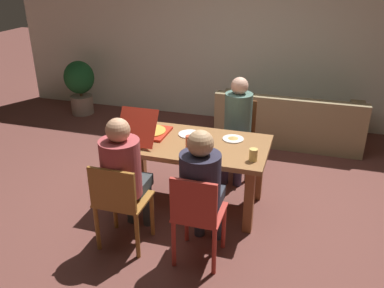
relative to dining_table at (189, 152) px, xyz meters
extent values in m
plane|color=brown|center=(0.00, 0.00, -0.62)|extent=(20.00, 20.00, 0.00)
cube|color=silver|center=(0.00, 2.73, 0.76)|extent=(7.73, 0.12, 2.77)
cube|color=#8E5E35|center=(0.00, 0.00, 0.09)|extent=(1.62, 0.86, 0.05)
cube|color=brown|center=(-0.69, -0.31, -0.28)|extent=(0.09, 0.09, 0.69)
cube|color=brown|center=(0.69, -0.31, -0.28)|extent=(0.09, 0.09, 0.69)
cube|color=brown|center=(-0.69, 0.31, -0.28)|extent=(0.09, 0.09, 0.69)
cube|color=brown|center=(0.69, 0.31, -0.28)|extent=(0.09, 0.09, 0.69)
cylinder|color=#996329|center=(-0.56, -0.64, -0.39)|extent=(0.04, 0.04, 0.46)
cylinder|color=#996329|center=(-0.17, -0.64, -0.39)|extent=(0.04, 0.04, 0.46)
cylinder|color=#996329|center=(-0.56, -0.98, -0.39)|extent=(0.04, 0.04, 0.46)
cylinder|color=#996329|center=(-0.17, -0.98, -0.39)|extent=(0.04, 0.04, 0.46)
cube|color=#996329|center=(-0.37, -0.81, -0.15)|extent=(0.45, 0.40, 0.02)
cube|color=#996329|center=(-0.37, -1.00, 0.05)|extent=(0.43, 0.03, 0.38)
cylinder|color=#353A3B|center=(-0.46, -0.49, -0.38)|extent=(0.10, 0.10, 0.48)
cylinder|color=#353A3B|center=(-0.28, -0.49, -0.38)|extent=(0.10, 0.10, 0.48)
cube|color=#353A3B|center=(-0.37, -0.64, -0.09)|extent=(0.32, 0.33, 0.11)
cylinder|color=#A53F42|center=(-0.37, -0.81, 0.17)|extent=(0.35, 0.35, 0.52)
sphere|color=tan|center=(-0.37, -0.81, 0.52)|extent=(0.21, 0.21, 0.21)
cylinder|color=brown|center=(0.51, 0.65, -0.39)|extent=(0.04, 0.04, 0.46)
cylinder|color=brown|center=(0.18, 0.65, -0.39)|extent=(0.04, 0.04, 0.46)
cylinder|color=brown|center=(0.51, 1.00, -0.39)|extent=(0.04, 0.04, 0.46)
cylinder|color=brown|center=(0.18, 1.00, -0.39)|extent=(0.04, 0.04, 0.46)
cube|color=brown|center=(0.35, 0.82, -0.15)|extent=(0.39, 0.41, 0.02)
cube|color=brown|center=(0.35, 1.02, 0.07)|extent=(0.37, 0.03, 0.42)
cylinder|color=#352E4A|center=(0.43, 0.53, -0.38)|extent=(0.10, 0.10, 0.48)
cylinder|color=#352E4A|center=(0.27, 0.53, -0.38)|extent=(0.10, 0.10, 0.48)
cube|color=#352E4A|center=(0.35, 0.67, -0.09)|extent=(0.29, 0.31, 0.11)
cylinder|color=#4B6D60|center=(0.35, 0.82, 0.16)|extent=(0.32, 0.32, 0.50)
sphere|color=#DCA68C|center=(0.35, 0.82, 0.50)|extent=(0.20, 0.20, 0.20)
cylinder|color=#B5352C|center=(0.17, -0.63, -0.39)|extent=(0.04, 0.04, 0.46)
cylinder|color=#B5352C|center=(0.53, -0.63, -0.39)|extent=(0.04, 0.04, 0.46)
cylinder|color=#B5352C|center=(0.17, -0.99, -0.39)|extent=(0.04, 0.04, 0.46)
cylinder|color=#B5352C|center=(0.53, -0.99, -0.39)|extent=(0.04, 0.04, 0.46)
cube|color=#B5352C|center=(0.35, -0.81, -0.15)|extent=(0.41, 0.42, 0.02)
cube|color=#B5352C|center=(0.35, -1.00, 0.06)|extent=(0.39, 0.03, 0.40)
cylinder|color=#30323C|center=(0.26, -0.51, -0.38)|extent=(0.10, 0.10, 0.48)
cylinder|color=#30323C|center=(0.43, -0.51, -0.38)|extent=(0.10, 0.10, 0.48)
cube|color=#30323C|center=(0.35, -0.65, -0.09)|extent=(0.31, 0.32, 0.11)
cylinder|color=#2A2739|center=(0.35, -0.81, 0.15)|extent=(0.34, 0.34, 0.49)
sphere|color=tan|center=(0.35, -0.81, 0.49)|extent=(0.22, 0.22, 0.22)
cube|color=#B22818|center=(-0.47, 0.09, 0.13)|extent=(0.40, 0.40, 0.03)
cylinder|color=gold|center=(-0.47, 0.09, 0.14)|extent=(0.35, 0.35, 0.01)
cube|color=#B22818|center=(-0.47, -0.22, 0.30)|extent=(0.40, 0.22, 0.34)
cylinder|color=white|center=(0.42, 0.19, 0.12)|extent=(0.22, 0.22, 0.01)
cone|color=tan|center=(0.42, 0.19, 0.13)|extent=(0.11, 0.11, 0.02)
cylinder|color=white|center=(-0.05, 0.18, 0.12)|extent=(0.24, 0.24, 0.01)
cylinder|color=silver|center=(0.07, 0.01, 0.16)|extent=(0.06, 0.06, 0.11)
cylinder|color=#E3C165|center=(0.69, -0.23, 0.17)|extent=(0.08, 0.08, 0.12)
cylinder|color=#BB4D32|center=(0.05, -0.16, 0.18)|extent=(0.08, 0.08, 0.14)
cube|color=#927F5A|center=(0.88, 2.04, -0.42)|extent=(2.04, 0.79, 0.41)
cube|color=#927F5A|center=(0.88, 1.73, -0.05)|extent=(2.04, 0.16, 0.33)
cube|color=#927F5A|center=(-0.04, 2.04, -0.12)|extent=(0.20, 0.75, 0.18)
cube|color=#927F5A|center=(1.80, 2.04, -0.12)|extent=(0.20, 0.75, 0.18)
cylinder|color=gray|center=(-2.61, 2.16, -0.47)|extent=(0.37, 0.37, 0.31)
cylinder|color=brown|center=(-2.61, 2.16, -0.25)|extent=(0.05, 0.05, 0.12)
ellipsoid|color=#1A582A|center=(-2.61, 2.16, 0.01)|extent=(0.50, 0.50, 0.55)
camera|label=1|loc=(1.13, -3.60, 1.82)|focal=37.83mm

